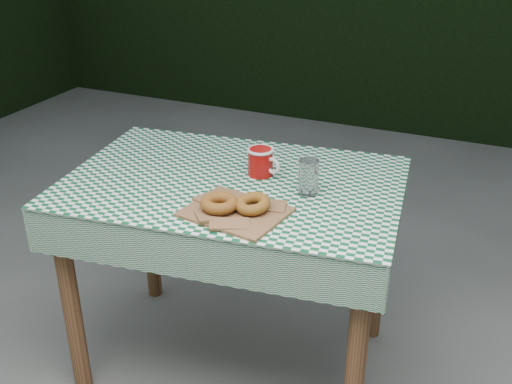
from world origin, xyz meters
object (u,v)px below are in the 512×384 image
(table, at_px, (235,277))
(paper_bag, at_px, (236,211))
(coffee_mug, at_px, (260,162))
(drinking_glass, at_px, (308,177))

(table, distance_m, paper_bag, 0.45)
(coffee_mug, bearing_deg, table, -113.44)
(table, bearing_deg, drinking_glass, -5.09)
(table, xyz_separation_m, paper_bag, (0.11, -0.21, 0.39))
(paper_bag, relative_size, coffee_mug, 1.70)
(coffee_mug, bearing_deg, paper_bag, -65.59)
(table, bearing_deg, coffee_mug, 43.66)
(paper_bag, bearing_deg, drinking_glass, 54.50)
(paper_bag, relative_size, drinking_glass, 2.50)
(paper_bag, xyz_separation_m, drinking_glass, (0.15, 0.21, 0.05))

